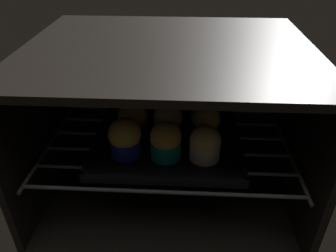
# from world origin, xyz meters

# --- Properties ---
(oven_cavity) EXTENTS (0.59, 0.47, 0.37)m
(oven_cavity) POSITION_xyz_m (0.00, 0.26, 0.17)
(oven_cavity) COLOR black
(oven_cavity) RESTS_ON ground
(oven_rack) EXTENTS (0.55, 0.42, 0.01)m
(oven_rack) POSITION_xyz_m (0.00, 0.22, 0.14)
(oven_rack) COLOR #4C494C
(oven_rack) RESTS_ON oven_cavity
(baking_tray) EXTENTS (0.32, 0.32, 0.02)m
(baking_tray) POSITION_xyz_m (0.00, 0.20, 0.15)
(baking_tray) COLOR black
(baking_tray) RESTS_ON oven_rack
(muffin_row0_col0) EXTENTS (0.07, 0.07, 0.08)m
(muffin_row0_col0) POSITION_xyz_m (-0.08, 0.12, 0.19)
(muffin_row0_col0) COLOR #1928B7
(muffin_row0_col0) RESTS_ON baking_tray
(muffin_row0_col1) EXTENTS (0.06, 0.06, 0.08)m
(muffin_row0_col1) POSITION_xyz_m (-0.00, 0.12, 0.19)
(muffin_row0_col1) COLOR #0C8C84
(muffin_row0_col1) RESTS_ON baking_tray
(muffin_row0_col2) EXTENTS (0.06, 0.06, 0.07)m
(muffin_row0_col2) POSITION_xyz_m (0.08, 0.12, 0.19)
(muffin_row0_col2) COLOR silver
(muffin_row0_col2) RESTS_ON baking_tray
(muffin_row1_col0) EXTENTS (0.07, 0.07, 0.08)m
(muffin_row1_col0) POSITION_xyz_m (-0.08, 0.21, 0.19)
(muffin_row1_col0) COLOR #1928B7
(muffin_row1_col0) RESTS_ON baking_tray
(muffin_row1_col1) EXTENTS (0.07, 0.07, 0.08)m
(muffin_row1_col1) POSITION_xyz_m (0.00, 0.20, 0.19)
(muffin_row1_col1) COLOR #0C8C84
(muffin_row1_col1) RESTS_ON baking_tray
(muffin_row1_col2) EXTENTS (0.06, 0.06, 0.08)m
(muffin_row1_col2) POSITION_xyz_m (0.09, 0.20, 0.19)
(muffin_row1_col2) COLOR #1928B7
(muffin_row1_col2) RESTS_ON baking_tray
(muffin_row2_col0) EXTENTS (0.06, 0.06, 0.08)m
(muffin_row2_col0) POSITION_xyz_m (-0.08, 0.29, 0.19)
(muffin_row2_col0) COLOR red
(muffin_row2_col0) RESTS_ON baking_tray
(muffin_row2_col1) EXTENTS (0.06, 0.06, 0.08)m
(muffin_row2_col1) POSITION_xyz_m (0.00, 0.28, 0.19)
(muffin_row2_col1) COLOR #1928B7
(muffin_row2_col1) RESTS_ON baking_tray
(muffin_row2_col2) EXTENTS (0.07, 0.07, 0.08)m
(muffin_row2_col2) POSITION_xyz_m (0.08, 0.28, 0.19)
(muffin_row2_col2) COLOR silver
(muffin_row2_col2) RESTS_ON baking_tray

